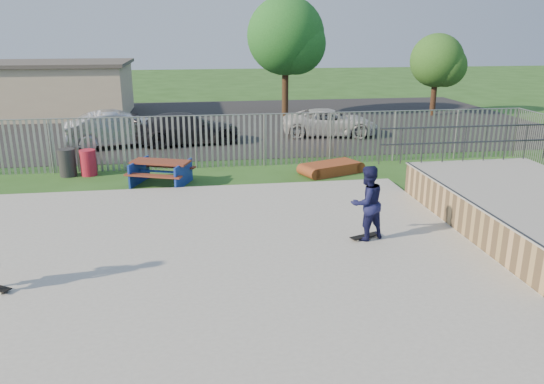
{
  "coord_description": "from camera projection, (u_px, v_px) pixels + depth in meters",
  "views": [
    {
      "loc": [
        1.01,
        -10.76,
        5.1
      ],
      "look_at": [
        2.88,
        2.0,
        1.1
      ],
      "focal_mm": 35.0,
      "sensor_mm": 36.0,
      "label": 1
    }
  ],
  "objects": [
    {
      "name": "ground",
      "position": [
        155.0,
        273.0,
        11.54
      ],
      "size": [
        120.0,
        120.0,
        0.0
      ],
      "primitive_type": "plane",
      "color": "#28501B",
      "rests_on": "ground"
    },
    {
      "name": "concrete_slab",
      "position": [
        155.0,
        270.0,
        11.52
      ],
      "size": [
        15.0,
        12.0,
        0.15
      ],
      "primitive_type": "cube",
      "color": "#A0A09B",
      "rests_on": "ground"
    },
    {
      "name": "quarter_pipe",
      "position": [
        531.0,
        212.0,
        13.67
      ],
      "size": [
        5.5,
        7.05,
        2.19
      ],
      "color": "tan",
      "rests_on": "ground"
    },
    {
      "name": "fence",
      "position": [
        197.0,
        172.0,
        15.72
      ],
      "size": [
        26.04,
        16.02,
        2.0
      ],
      "color": "gray",
      "rests_on": "ground"
    },
    {
      "name": "picnic_table",
      "position": [
        161.0,
        172.0,
        17.95
      ],
      "size": [
        2.38,
        2.17,
        0.82
      ],
      "rotation": [
        0.0,
        0.0,
        -0.36
      ],
      "color": "maroon",
      "rests_on": "ground"
    },
    {
      "name": "funbox",
      "position": [
        331.0,
        168.0,
        19.35
      ],
      "size": [
        2.2,
        1.65,
        0.4
      ],
      "rotation": [
        0.0,
        0.0,
        0.38
      ],
      "color": "brown",
      "rests_on": "ground"
    },
    {
      "name": "trash_bin_red",
      "position": [
        88.0,
        163.0,
        19.04
      ],
      "size": [
        0.56,
        0.56,
        0.93
      ],
      "primitive_type": "cylinder",
      "color": "#AC1A2E",
      "rests_on": "ground"
    },
    {
      "name": "trash_bin_grey",
      "position": [
        67.0,
        163.0,
        18.95
      ],
      "size": [
        0.59,
        0.59,
        0.99
      ],
      "primitive_type": "cylinder",
      "color": "#27282A",
      "rests_on": "ground"
    },
    {
      "name": "parking_lot",
      "position": [
        177.0,
        124.0,
        29.49
      ],
      "size": [
        40.0,
        18.0,
        0.02
      ],
      "primitive_type": "cube",
      "color": "black",
      "rests_on": "ground"
    },
    {
      "name": "car_silver",
      "position": [
        120.0,
        129.0,
        23.6
      ],
      "size": [
        5.02,
        2.81,
        1.56
      ],
      "primitive_type": "imported",
      "rotation": [
        0.0,
        0.0,
        1.83
      ],
      "color": "#B5B5BA",
      "rests_on": "parking_lot"
    },
    {
      "name": "car_dark",
      "position": [
        188.0,
        128.0,
        24.14
      ],
      "size": [
        5.1,
        2.69,
        1.41
      ],
      "primitive_type": "imported",
      "rotation": [
        0.0,
        0.0,
        1.72
      ],
      "color": "black",
      "rests_on": "parking_lot"
    },
    {
      "name": "car_white",
      "position": [
        330.0,
        122.0,
        26.01
      ],
      "size": [
        4.92,
        2.86,
        1.29
      ],
      "primitive_type": "imported",
      "rotation": [
        0.0,
        0.0,
        1.41
      ],
      "color": "silver",
      "rests_on": "parking_lot"
    },
    {
      "name": "building",
      "position": [
        42.0,
        89.0,
        31.69
      ],
      "size": [
        10.4,
        6.4,
        3.2
      ],
      "color": "beige",
      "rests_on": "ground"
    },
    {
      "name": "tree_mid",
      "position": [
        286.0,
        36.0,
        30.58
      ],
      "size": [
        4.48,
        4.48,
        6.91
      ],
      "color": "#422C1A",
      "rests_on": "ground"
    },
    {
      "name": "tree_right",
      "position": [
        437.0,
        61.0,
        31.35
      ],
      "size": [
        3.13,
        3.13,
        4.83
      ],
      "color": "#3E2719",
      "rests_on": "ground"
    },
    {
      "name": "skateboard_a",
      "position": [
        365.0,
        237.0,
        13.02
      ],
      "size": [
        0.82,
        0.47,
        0.08
      ],
      "rotation": [
        0.0,
        0.0,
        0.36
      ],
      "color": "black",
      "rests_on": "concrete_slab"
    },
    {
      "name": "skater_navy",
      "position": [
        367.0,
        203.0,
        12.76
      ],
      "size": [
        1.08,
        0.97,
        1.84
      ],
      "primitive_type": "imported",
      "rotation": [
        0.0,
        0.0,
        3.5
      ],
      "color": "#151744",
      "rests_on": "concrete_slab"
    }
  ]
}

